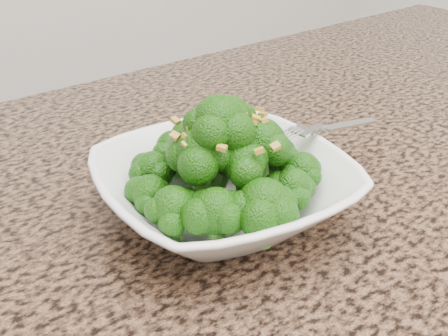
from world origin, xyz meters
TOP-DOWN VIEW (x-y plane):
  - granite_counter at (0.00, 0.30)m, footprint 1.64×1.04m
  - bowl at (-0.12, 0.40)m, footprint 0.26×0.26m
  - broccoli_pile at (-0.12, 0.40)m, footprint 0.20×0.20m
  - garlic_topping at (-0.12, 0.40)m, footprint 0.12×0.12m
  - fork at (-0.01, 0.39)m, footprint 0.17×0.05m

SIDE VIEW (x-z plane):
  - granite_counter at x=0.00m, z-range 0.87..0.90m
  - bowl at x=-0.12m, z-range 0.90..0.96m
  - fork at x=-0.01m, z-range 0.96..0.97m
  - broccoli_pile at x=-0.12m, z-range 0.96..1.03m
  - garlic_topping at x=-0.12m, z-range 1.03..1.04m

